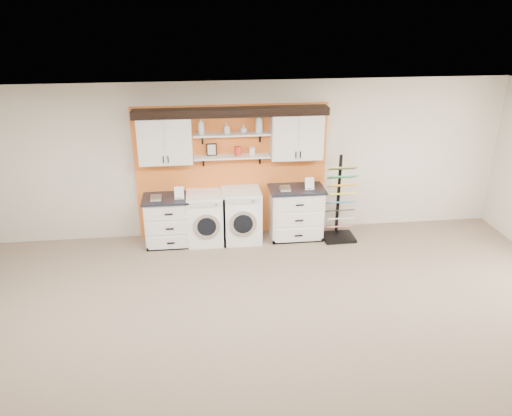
{
  "coord_description": "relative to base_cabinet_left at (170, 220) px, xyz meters",
  "views": [
    {
      "loc": [
        -0.57,
        -4.51,
        4.11
      ],
      "look_at": [
        0.24,
        2.3,
        1.18
      ],
      "focal_mm": 35.0,
      "sensor_mm": 36.0,
      "label": 1
    }
  ],
  "objects": [
    {
      "name": "dryer",
      "position": [
        1.26,
        -0.0,
        0.03
      ],
      "size": [
        0.69,
        0.71,
        0.96
      ],
      "color": "white",
      "rests_on": "floor"
    },
    {
      "name": "ceiling",
      "position": [
        1.13,
        -3.64,
        2.35
      ],
      "size": [
        10.0,
        10.0,
        0.0
      ],
      "primitive_type": "plane",
      "rotation": [
        3.14,
        0.0,
        0.0
      ],
      "color": "white",
      "rests_on": "wall_back"
    },
    {
      "name": "sample_rack",
      "position": [
        3.03,
        -0.17,
        0.06
      ],
      "size": [
        0.57,
        0.48,
        1.55
      ],
      "rotation": [
        0.0,
        0.0,
        0.01
      ],
      "color": "black",
      "rests_on": "floor"
    },
    {
      "name": "picture_frame",
      "position": [
        0.78,
        0.21,
        1.21
      ],
      "size": [
        0.18,
        0.02,
        0.22
      ],
      "color": "black",
      "rests_on": "shelf_lower"
    },
    {
      "name": "shelf_lower",
      "position": [
        1.13,
        0.16,
        1.08
      ],
      "size": [
        1.32,
        0.28,
        0.03
      ],
      "primitive_type": "cube",
      "color": "silver",
      "rests_on": "wall_back"
    },
    {
      "name": "wall_back",
      "position": [
        1.13,
        0.36,
        0.95
      ],
      "size": [
        10.0,
        0.0,
        10.0
      ],
      "primitive_type": "plane",
      "rotation": [
        1.57,
        0.0,
        0.0
      ],
      "color": "beige",
      "rests_on": "floor"
    },
    {
      "name": "accent_panel",
      "position": [
        1.13,
        0.32,
        0.75
      ],
      "size": [
        3.4,
        0.07,
        2.4
      ],
      "primitive_type": "cube",
      "color": "orange",
      "rests_on": "wall_back"
    },
    {
      "name": "base_cabinet_right",
      "position": [
        2.26,
        -0.0,
        0.03
      ],
      "size": [
        0.98,
        0.66,
        0.96
      ],
      "color": "silver",
      "rests_on": "floor"
    },
    {
      "name": "washer",
      "position": [
        0.63,
        -0.0,
        0.02
      ],
      "size": [
        0.66,
        0.71,
        0.92
      ],
      "color": "white",
      "rests_on": "floor"
    },
    {
      "name": "soap_bottle_d",
      "position": [
        1.6,
        0.16,
        1.67
      ],
      "size": [
        0.18,
        0.18,
        0.34
      ],
      "primitive_type": "imported",
      "rotation": [
        0.0,
        0.0,
        -1.12
      ],
      "color": "silver",
      "rests_on": "shelf_upper"
    },
    {
      "name": "soap_bottle_a",
      "position": [
        0.62,
        0.16,
        1.64
      ],
      "size": [
        0.13,
        0.13,
        0.29
      ],
      "primitive_type": "imported",
      "rotation": [
        0.0,
        0.0,
        3.32
      ],
      "color": "silver",
      "rests_on": "shelf_upper"
    },
    {
      "name": "crown_molding",
      "position": [
        1.13,
        0.17,
        1.88
      ],
      "size": [
        3.3,
        0.41,
        0.13
      ],
      "color": "black",
      "rests_on": "wall_back"
    },
    {
      "name": "upper_cabinet_right",
      "position": [
        2.26,
        0.15,
        1.43
      ],
      "size": [
        0.9,
        0.35,
        0.84
      ],
      "color": "silver",
      "rests_on": "wall_back"
    },
    {
      "name": "soap_bottle_b",
      "position": [
        1.05,
        0.16,
        1.59
      ],
      "size": [
        0.1,
        0.1,
        0.19
      ],
      "primitive_type": "imported",
      "rotation": [
        0.0,
        0.0,
        0.17
      ],
      "color": "silver",
      "rests_on": "shelf_upper"
    },
    {
      "name": "canister_red",
      "position": [
        1.23,
        0.16,
        1.18
      ],
      "size": [
        0.11,
        0.11,
        0.16
      ],
      "primitive_type": "cylinder",
      "color": "red",
      "rests_on": "shelf_lower"
    },
    {
      "name": "shelf_upper",
      "position": [
        1.13,
        0.16,
        1.48
      ],
      "size": [
        1.32,
        0.28,
        0.03
      ],
      "primitive_type": "cube",
      "color": "silver",
      "rests_on": "wall_back"
    },
    {
      "name": "canister_cream",
      "position": [
        1.48,
        0.16,
        1.17
      ],
      "size": [
        0.1,
        0.1,
        0.14
      ],
      "primitive_type": "cylinder",
      "color": "silver",
      "rests_on": "shelf_lower"
    },
    {
      "name": "base_cabinet_left",
      "position": [
        0.0,
        0.0,
        0.0
      ],
      "size": [
        0.91,
        0.66,
        0.89
      ],
      "color": "silver",
      "rests_on": "floor"
    },
    {
      "name": "floor",
      "position": [
        1.13,
        -3.64,
        -0.45
      ],
      "size": [
        10.0,
        10.0,
        0.0
      ],
      "primitive_type": "plane",
      "color": "#7F6955",
      "rests_on": "ground"
    },
    {
      "name": "soap_bottle_c",
      "position": [
        1.33,
        0.16,
        1.57
      ],
      "size": [
        0.16,
        0.16,
        0.14
      ],
      "primitive_type": "imported",
      "rotation": [
        0.0,
        0.0,
        0.55
      ],
      "color": "silver",
      "rests_on": "shelf_upper"
    },
    {
      "name": "upper_cabinet_left",
      "position": [
        -0.0,
        0.15,
        1.43
      ],
      "size": [
        0.9,
        0.35,
        0.84
      ],
      "color": "silver",
      "rests_on": "wall_back"
    }
  ]
}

